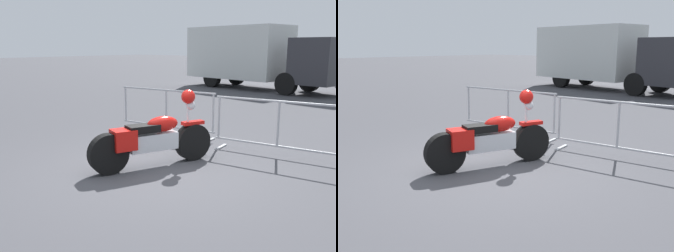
# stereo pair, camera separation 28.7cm
# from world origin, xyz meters

# --- Properties ---
(ground_plane) EXTENTS (120.00, 120.00, 0.00)m
(ground_plane) POSITION_xyz_m (0.00, 0.00, 0.00)
(ground_plane) COLOR #424247
(motorcycle) EXTENTS (0.98, 2.21, 1.30)m
(motorcycle) POSITION_xyz_m (-0.27, 0.12, 0.49)
(motorcycle) COLOR black
(motorcycle) RESTS_ON ground
(crowd_barrier_near) EXTENTS (2.51, 0.74, 1.07)m
(crowd_barrier_near) POSITION_xyz_m (-1.65, 2.07, 0.56)
(crowd_barrier_near) COLOR #9EA0A5
(crowd_barrier_near) RESTS_ON ground
(crowd_barrier_far) EXTENTS (2.51, 0.74, 1.07)m
(crowd_barrier_far) POSITION_xyz_m (1.11, 2.07, 0.56)
(crowd_barrier_far) COLOR #9EA0A5
(crowd_barrier_far) RESTS_ON ground
(box_truck) EXTENTS (7.95, 3.40, 2.98)m
(box_truck) POSITION_xyz_m (-4.78, 12.14, 1.64)
(box_truck) COLOR silver
(box_truck) RESTS_ON ground
(parked_car_tan) EXTENTS (2.08, 4.21, 1.38)m
(parked_car_tan) POSITION_xyz_m (-11.60, 20.63, 0.70)
(parked_car_tan) COLOR tan
(parked_car_tan) RESTS_ON ground
(parked_car_maroon) EXTENTS (2.16, 4.39, 1.44)m
(parked_car_maroon) POSITION_xyz_m (-8.57, 20.81, 0.73)
(parked_car_maroon) COLOR maroon
(parked_car_maroon) RESTS_ON ground
(parked_car_green) EXTENTS (2.28, 4.63, 1.51)m
(parked_car_green) POSITION_xyz_m (-5.53, 20.47, 0.77)
(parked_car_green) COLOR #236B38
(parked_car_green) RESTS_ON ground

